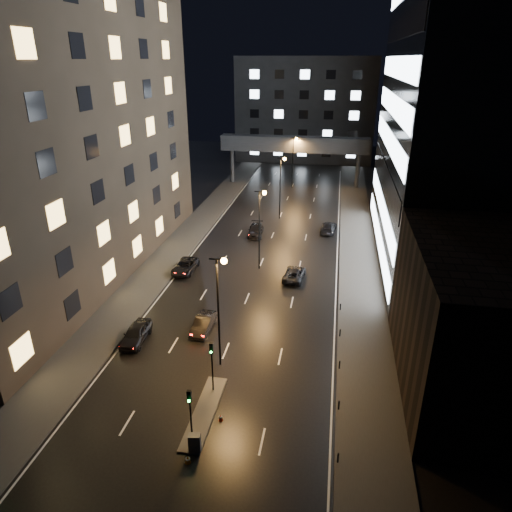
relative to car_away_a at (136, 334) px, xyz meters
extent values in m
plane|color=black|center=(8.64, 29.93, -0.81)|extent=(160.00, 160.00, 0.00)
cube|color=#383533|center=(-3.86, 24.93, -0.73)|extent=(5.00, 110.00, 0.15)
cube|color=#383533|center=(21.14, 24.93, -0.73)|extent=(5.00, 110.00, 0.15)
cube|color=#2D2319|center=(-13.86, 13.93, 19.19)|extent=(15.00, 48.00, 40.00)
cube|color=black|center=(28.64, -1.07, 5.19)|extent=(10.00, 18.00, 12.00)
cube|color=black|center=(33.64, 25.93, 21.69)|extent=(20.00, 36.00, 45.00)
cube|color=#333335|center=(8.64, 87.93, 11.69)|extent=(34.00, 14.00, 25.00)
cube|color=#333335|center=(8.64, 59.93, 7.69)|extent=(30.00, 3.00, 3.00)
cylinder|color=#333335|center=(-4.36, 59.93, 2.69)|extent=(0.80, 0.80, 7.00)
cylinder|color=#333335|center=(21.64, 59.93, 2.69)|extent=(0.80, 0.80, 7.00)
cube|color=#383533|center=(8.94, -8.07, -0.73)|extent=(1.60, 8.00, 0.15)
cylinder|color=black|center=(8.94, -5.57, 1.09)|extent=(0.12, 0.12, 3.50)
cube|color=black|center=(8.94, -5.57, 3.29)|extent=(0.28, 0.22, 0.90)
sphere|color=#0CFF33|center=(8.94, -5.71, 3.01)|extent=(0.18, 0.18, 0.18)
cylinder|color=black|center=(8.94, -11.07, 1.09)|extent=(0.12, 0.12, 3.50)
cube|color=black|center=(8.94, -11.07, 3.29)|extent=(0.28, 0.22, 0.90)
sphere|color=#0CFF33|center=(8.94, -11.21, 3.01)|extent=(0.18, 0.18, 0.18)
cylinder|color=black|center=(18.84, -11.07, -0.36)|extent=(0.12, 0.12, 0.90)
cylinder|color=black|center=(18.84, -6.07, -0.36)|extent=(0.12, 0.12, 0.90)
cylinder|color=black|center=(18.84, -1.07, -0.36)|extent=(0.12, 0.12, 0.90)
cylinder|color=black|center=(18.84, 3.93, -0.36)|extent=(0.12, 0.12, 0.90)
cylinder|color=black|center=(18.84, 8.93, -0.36)|extent=(0.12, 0.12, 0.90)
cylinder|color=black|center=(8.64, -2.07, 4.19)|extent=(0.18, 0.18, 10.00)
cylinder|color=black|center=(8.64, -2.07, 9.19)|extent=(1.20, 0.12, 0.12)
sphere|color=#FF9E38|center=(9.24, -2.07, 9.09)|extent=(0.50, 0.50, 0.50)
cylinder|color=black|center=(8.64, 17.93, 4.19)|extent=(0.18, 0.18, 10.00)
cylinder|color=black|center=(8.64, 17.93, 9.19)|extent=(1.20, 0.12, 0.12)
sphere|color=#FF9E38|center=(9.24, 17.93, 9.09)|extent=(0.50, 0.50, 0.50)
cylinder|color=black|center=(8.64, 37.93, 4.19)|extent=(0.18, 0.18, 10.00)
cylinder|color=black|center=(8.64, 37.93, 9.19)|extent=(1.20, 0.12, 0.12)
sphere|color=#FF9E38|center=(9.24, 37.93, 9.09)|extent=(0.50, 0.50, 0.50)
cylinder|color=black|center=(8.64, 57.93, 4.19)|extent=(0.18, 0.18, 10.00)
cylinder|color=black|center=(8.64, 57.93, 9.19)|extent=(1.20, 0.12, 0.12)
sphere|color=#FF9E38|center=(9.24, 57.93, 9.09)|extent=(0.50, 0.50, 0.50)
imported|color=black|center=(0.00, 0.00, 0.00)|extent=(2.09, 4.80, 1.61)
imported|color=black|center=(5.69, 2.92, -0.07)|extent=(1.69, 4.49, 1.46)
imported|color=black|center=(-0.29, 15.42, -0.09)|extent=(2.44, 5.16, 1.42)
imported|color=black|center=(6.13, 29.57, -0.05)|extent=(2.56, 5.36, 1.51)
imported|color=black|center=(13.31, 15.77, -0.12)|extent=(2.67, 5.08, 1.36)
imported|color=black|center=(16.85, 32.88, -0.05)|extent=(2.61, 5.37, 1.50)
cube|color=#464648|center=(9.34, -11.77, 0.03)|extent=(0.87, 0.63, 1.37)
cone|color=orange|center=(9.13, -12.70, -0.53)|extent=(0.54, 0.54, 0.55)
cone|color=#FA340D|center=(10.33, -8.61, -0.54)|extent=(0.40, 0.40, 0.54)
camera|label=1|loc=(17.42, -33.68, 23.67)|focal=32.00mm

